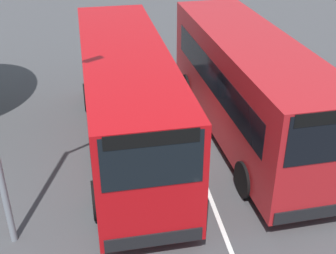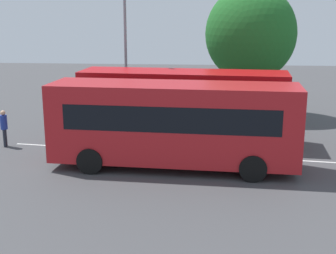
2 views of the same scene
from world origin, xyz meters
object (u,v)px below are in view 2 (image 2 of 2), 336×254
(street_lamp, at_px, (127,49))
(depot_tree, at_px, (251,34))
(bus_far_left, at_px, (182,103))
(pedestrian, at_px, (4,125))
(bus_center_left, at_px, (173,123))

(street_lamp, bearing_deg, depot_tree, 86.22)
(bus_far_left, xyz_separation_m, pedestrian, (8.27, 1.62, -0.86))
(pedestrian, bearing_deg, street_lamp, 37.79)
(bus_far_left, distance_m, depot_tree, 7.90)
(bus_far_left, relative_size, pedestrian, 5.74)
(pedestrian, distance_m, depot_tree, 14.86)
(bus_center_left, bearing_deg, bus_far_left, -89.01)
(bus_far_left, distance_m, pedestrian, 8.47)
(bus_far_left, bearing_deg, depot_tree, -115.77)
(pedestrian, bearing_deg, depot_tree, 26.63)
(bus_far_left, bearing_deg, bus_center_left, 92.12)
(street_lamp, relative_size, depot_tree, 0.94)
(pedestrian, height_order, depot_tree, depot_tree)
(bus_center_left, bearing_deg, depot_tree, -107.10)
(bus_center_left, relative_size, street_lamp, 1.38)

